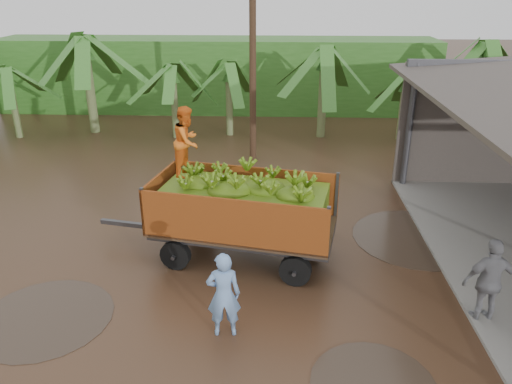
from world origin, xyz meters
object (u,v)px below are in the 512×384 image
(man_grey, at_px, (490,282))
(utility_pole, at_px, (253,59))
(banana_trailer, at_px, (242,208))
(man_blue, at_px, (224,295))

(man_grey, distance_m, utility_pole, 11.17)
(banana_trailer, bearing_deg, man_blue, -81.46)
(man_grey, height_order, utility_pole, utility_pole)
(man_blue, height_order, man_grey, man_grey)
(utility_pole, bearing_deg, man_grey, -62.10)
(banana_trailer, bearing_deg, utility_pole, 102.12)
(man_blue, bearing_deg, man_grey, -179.51)
(man_grey, relative_size, utility_pole, 0.25)
(banana_trailer, xyz_separation_m, man_grey, (4.99, -2.33, -0.41))
(man_grey, bearing_deg, banana_trailer, -30.03)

